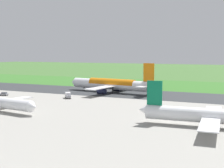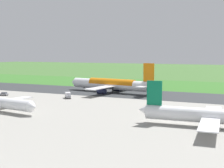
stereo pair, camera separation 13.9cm
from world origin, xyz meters
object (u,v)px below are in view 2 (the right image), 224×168
(service_car_followme, at_px, (4,94))
(traffic_cone_orange, at_px, (90,83))
(airliner_main, at_px, (113,84))
(no_stopping_sign, at_px, (96,81))
(airliner_parked_near, at_px, (213,116))
(service_truck_baggage, at_px, (68,95))

(service_car_followme, distance_m, traffic_cone_orange, 71.22)
(airliner_main, xyz_separation_m, no_stopping_sign, (29.21, -38.46, -2.69))
(no_stopping_sign, bearing_deg, airliner_parked_near, 131.71)
(service_truck_baggage, bearing_deg, service_car_followme, 9.24)
(airliner_main, relative_size, service_car_followme, 12.42)
(airliner_parked_near, bearing_deg, airliner_main, -45.64)
(airliner_main, bearing_deg, traffic_cone_orange, -48.14)
(no_stopping_sign, bearing_deg, service_car_followme, 78.41)
(airliner_parked_near, xyz_separation_m, traffic_cone_orange, (91.41, -96.68, -3.22))
(service_truck_baggage, height_order, no_stopping_sign, no_stopping_sign)
(service_truck_baggage, bearing_deg, traffic_cone_orange, -69.95)
(airliner_parked_near, height_order, service_car_followme, airliner_parked_near)
(airliner_main, bearing_deg, no_stopping_sign, -52.79)
(airliner_main, xyz_separation_m, service_car_followme, (43.72, 32.33, -3.51))
(airliner_main, distance_m, no_stopping_sign, 48.37)
(service_truck_baggage, bearing_deg, no_stopping_sign, -74.03)
(airliner_main, bearing_deg, service_truck_baggage, 68.71)
(no_stopping_sign, relative_size, traffic_cone_orange, 5.13)
(airliner_parked_near, relative_size, service_truck_baggage, 7.36)
(traffic_cone_orange, bearing_deg, airliner_parked_near, 133.39)
(airliner_parked_near, bearing_deg, traffic_cone_orange, -46.61)
(airliner_main, xyz_separation_m, airliner_parked_near, (-57.14, 58.43, -0.86))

